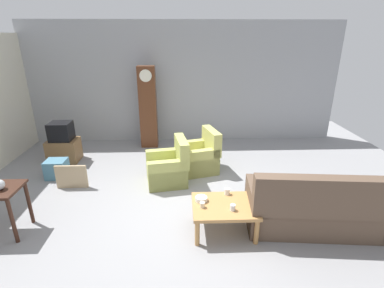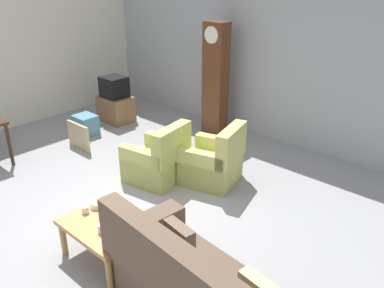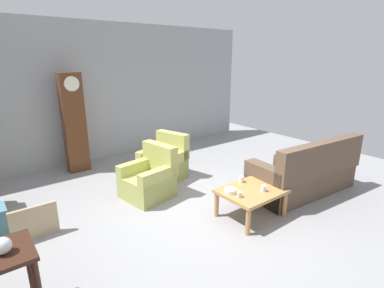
% 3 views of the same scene
% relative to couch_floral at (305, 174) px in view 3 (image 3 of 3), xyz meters
% --- Properties ---
extents(ground_plane, '(10.40, 10.40, 0.00)m').
position_rel_couch_floral_xyz_m(ground_plane, '(-1.98, 0.65, -0.35)').
color(ground_plane, gray).
extents(garage_door_wall, '(8.40, 0.16, 3.20)m').
position_rel_couch_floral_xyz_m(garage_door_wall, '(-1.98, 4.25, 1.25)').
color(garage_door_wall, '#9EA0A5').
rests_on(garage_door_wall, ground_plane).
extents(couch_floral, '(2.17, 1.07, 1.04)m').
position_rel_couch_floral_xyz_m(couch_floral, '(0.00, 0.00, 0.00)').
color(couch_floral, brown).
rests_on(couch_floral, ground_plane).
extents(armchair_olive_near, '(0.91, 0.88, 0.92)m').
position_rel_couch_floral_xyz_m(armchair_olive_near, '(-2.33, 1.61, -0.05)').
color(armchair_olive_near, tan).
rests_on(armchair_olive_near, ground_plane).
extents(armchair_olive_far, '(0.96, 0.94, 0.92)m').
position_rel_couch_floral_xyz_m(armchair_olive_far, '(-1.67, 2.14, -0.05)').
color(armchair_olive_far, '#BDBC63').
rests_on(armchair_olive_far, ground_plane).
extents(coffee_table_wood, '(0.96, 0.76, 0.45)m').
position_rel_couch_floral_xyz_m(coffee_table_wood, '(-1.43, 0.03, 0.03)').
color(coffee_table_wood, '#B27F47').
rests_on(coffee_table_wood, ground_plane).
extents(grandfather_clock, '(0.44, 0.30, 2.12)m').
position_rel_couch_floral_xyz_m(grandfather_clock, '(-2.92, 3.68, 0.71)').
color(grandfather_clock, '#562D19').
rests_on(grandfather_clock, ground_plane).
extents(framed_picture_leaning, '(0.60, 0.05, 0.47)m').
position_rel_couch_floral_xyz_m(framed_picture_leaning, '(-4.22, 1.45, -0.12)').
color(framed_picture_leaning, tan).
rests_on(framed_picture_leaning, ground_plane).
extents(glass_dome_cloche, '(0.15, 0.15, 0.15)m').
position_rel_couch_floral_xyz_m(glass_dome_cloche, '(-4.65, 0.06, 0.48)').
color(glass_dome_cloche, silver).
rests_on(glass_dome_cloche, console_table_dark).
extents(cup_white_porcelain, '(0.09, 0.09, 0.10)m').
position_rel_couch_floral_xyz_m(cup_white_porcelain, '(-1.35, 0.33, 0.15)').
color(cup_white_porcelain, white).
rests_on(cup_white_porcelain, coffee_table_wood).
extents(cup_blue_rimmed, '(0.08, 0.08, 0.09)m').
position_rel_couch_floral_xyz_m(cup_blue_rimmed, '(-1.33, -0.12, 0.14)').
color(cup_blue_rimmed, silver).
rests_on(cup_blue_rimmed, coffee_table_wood).
extents(cup_cream_tall, '(0.08, 0.08, 0.08)m').
position_rel_couch_floral_xyz_m(cup_cream_tall, '(-1.77, -0.03, 0.14)').
color(cup_cream_tall, beige).
rests_on(cup_cream_tall, coffee_table_wood).
extents(bowl_white_stacked, '(0.18, 0.18, 0.07)m').
position_rel_couch_floral_xyz_m(bowl_white_stacked, '(-1.77, 0.15, 0.13)').
color(bowl_white_stacked, white).
rests_on(bowl_white_stacked, coffee_table_wood).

